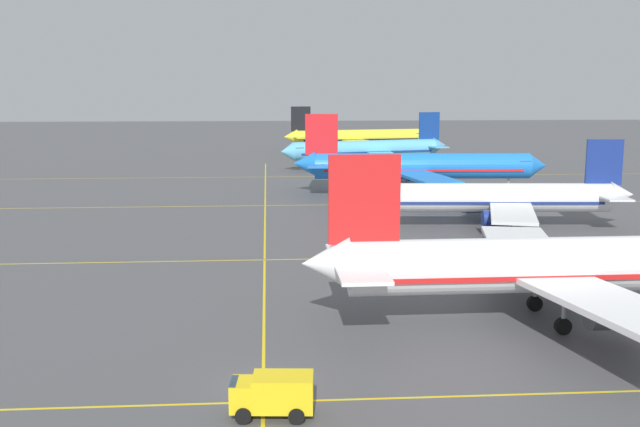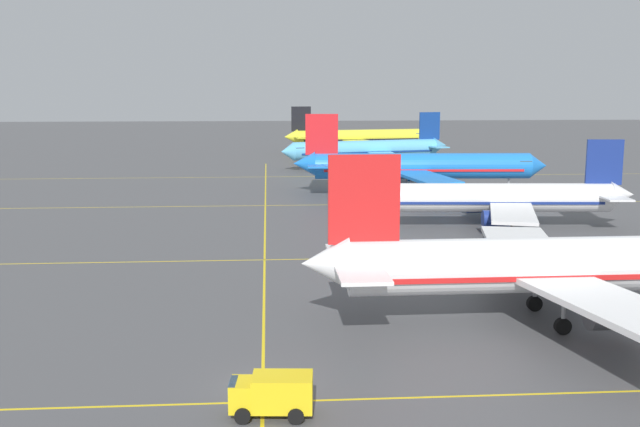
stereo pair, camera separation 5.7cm
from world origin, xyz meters
name	(u,v)px [view 2 (the right image)]	position (x,y,z in m)	size (l,w,h in m)	color
ground_plane	(263,387)	(0.00, 0.00, 0.00)	(600.00, 600.00, 0.00)	#4C4C4F
airliner_front_gate	(571,265)	(21.19, 9.98, 4.02)	(37.75, 32.68, 11.77)	white
airliner_second_row	(493,198)	(26.11, 44.18, 3.47)	(32.73, 28.17, 10.17)	white
airliner_third_row	(419,166)	(23.14, 72.13, 4.08)	(38.46, 33.17, 11.96)	blue
airliner_far_left_stand	(368,150)	(19.94, 106.28, 3.70)	(34.43, 29.30, 10.82)	#5BB7E5
airliner_far_right_stand	(358,138)	(21.81, 137.63, 3.84)	(36.08, 30.76, 11.24)	yellow
taxiway_markings	(265,228)	(0.00, 46.06, 0.00)	(146.82, 140.98, 0.01)	yellow
service_truck_red_van	(271,393)	(0.46, -3.62, 1.18)	(4.25, 2.44, 2.10)	yellow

